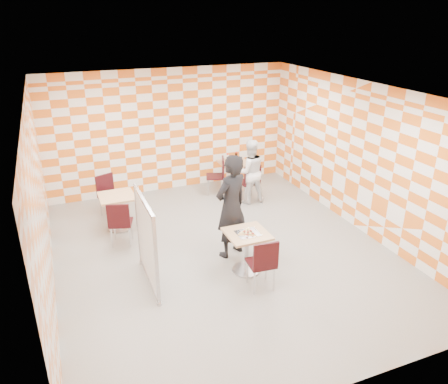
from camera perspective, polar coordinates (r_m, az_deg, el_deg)
name	(u,v)px	position (r m, az deg, el deg)	size (l,w,h in m)	color
room_shell	(212,169)	(8.15, -1.56, 3.04)	(7.00, 7.00, 7.00)	gray
main_table	(247,245)	(7.56, 3.01, -6.96)	(0.70, 0.70, 0.75)	tan
second_table	(234,171)	(10.89, 1.37, 2.70)	(0.70, 0.70, 0.75)	tan
empty_table	(118,206)	(9.24, -13.72, -1.81)	(0.70, 0.70, 0.75)	tan
chair_main_front	(263,261)	(7.07, 5.14, -8.97)	(0.46, 0.47, 0.92)	black
chair_second_front	(251,180)	(10.27, 3.49, 1.60)	(0.42, 0.43, 0.92)	black
chair_second_side	(219,173)	(10.70, -0.70, 2.53)	(0.54, 0.54, 0.92)	black
chair_empty_near	(120,221)	(8.54, -13.45, -3.65)	(0.53, 0.54, 0.92)	black
chair_empty_far	(108,192)	(9.90, -14.92, 0.00)	(0.55, 0.56, 0.92)	black
partition	(147,242)	(7.19, -10.07, -6.40)	(0.08, 1.38, 1.55)	white
man_dark	(231,207)	(7.85, 0.93, -1.91)	(0.71, 0.47, 1.95)	black
man_white	(250,171)	(10.17, 3.38, 2.70)	(0.74, 0.58, 1.53)	white
pizza_on_foil	(248,232)	(7.42, 3.10, -5.28)	(0.40, 0.40, 0.04)	silver
sport_bottle	(228,158)	(10.88, 0.48, 4.51)	(0.06, 0.06, 0.20)	white
soda_bottle	(236,157)	(10.90, 1.61, 4.63)	(0.07, 0.07, 0.23)	black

